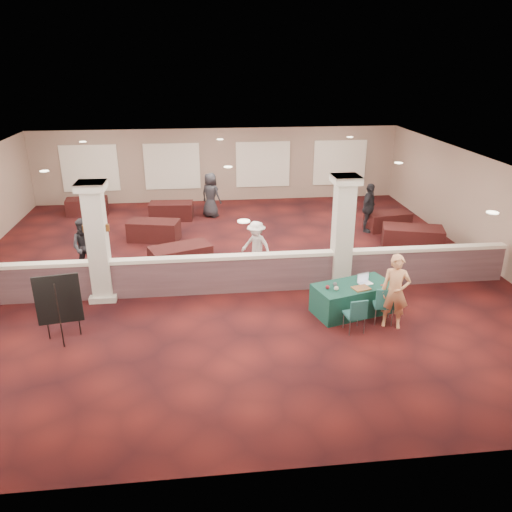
{
  "coord_description": "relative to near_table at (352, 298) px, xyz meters",
  "views": [
    {
      "loc": [
        -0.78,
        -13.98,
        6.1
      ],
      "look_at": [
        0.57,
        -2.0,
        1.24
      ],
      "focal_mm": 35.0,
      "sensor_mm": 36.0,
      "label": 1
    }
  ],
  "objects": [
    {
      "name": "screen_glow",
      "position": [
        0.28,
        0.14,
        0.49
      ],
      "size": [
        0.3,
        0.09,
        0.2
      ],
      "primitive_type": "cube",
      "rotation": [
        0.0,
        0.0,
        0.28
      ],
      "color": "silver",
      "rests_on": "near_table"
    },
    {
      "name": "partition_wall",
      "position": [
        -2.92,
        1.5,
        0.19
      ],
      "size": [
        15.6,
        0.28,
        1.1
      ],
      "color": "#4C343C",
      "rests_on": "ground"
    },
    {
      "name": "far_table_front_right",
      "position": [
        3.28,
        4.08,
        0.02
      ],
      "size": [
        2.16,
        1.51,
        0.79
      ],
      "primitive_type": "cube",
      "rotation": [
        0.0,
        0.0,
        -0.3
      ],
      "color": "black",
      "rests_on": "ground"
    },
    {
      "name": "easel_board",
      "position": [
        -6.96,
        -0.65,
        0.68
      ],
      "size": [
        0.97,
        0.54,
        1.66
      ],
      "rotation": [
        0.0,
        0.0,
        0.17
      ],
      "color": "black",
      "rests_on": "ground"
    },
    {
      "name": "far_table_back_center",
      "position": [
        -4.92,
        8.4,
        -0.04
      ],
      "size": [
        1.73,
        0.94,
        0.68
      ],
      "primitive_type": "cube",
      "rotation": [
        0.0,
        0.0,
        -0.06
      ],
      "color": "black",
      "rests_on": "ground"
    },
    {
      "name": "woman",
      "position": [
        0.75,
        -0.81,
        0.54
      ],
      "size": [
        0.78,
        0.65,
        1.84
      ],
      "primitive_type": "imported",
      "rotation": [
        0.0,
        0.0,
        -0.37
      ],
      "color": "#E88E65",
      "rests_on": "ground"
    },
    {
      "name": "yarn_red",
      "position": [
        -0.71,
        -0.15,
        0.43
      ],
      "size": [
        0.1,
        0.1,
        0.1
      ],
      "primitive_type": "sphere",
      "color": "maroon",
      "rests_on": "near_table"
    },
    {
      "name": "sconce_right",
      "position": [
        -6.14,
        1.5,
        1.62
      ],
      "size": [
        0.12,
        0.12,
        0.18
      ],
      "color": "brown",
      "rests_on": "column_left"
    },
    {
      "name": "far_table_front_left",
      "position": [
        -5.42,
        6.0,
        -0.02
      ],
      "size": [
        1.9,
        1.24,
        0.71
      ],
      "primitive_type": "cube",
      "rotation": [
        0.0,
        0.0,
        -0.22
      ],
      "color": "black",
      "rests_on": "ground"
    },
    {
      "name": "scissors",
      "position": [
        0.73,
        -0.09,
        0.38
      ],
      "size": [
        0.13,
        0.06,
        0.01
      ],
      "primitive_type": "cube",
      "rotation": [
        0.0,
        0.0,
        0.28
      ],
      "color": "#B11D12",
      "rests_on": "near_table"
    },
    {
      "name": "knitting",
      "position": [
        0.12,
        -0.23,
        0.39
      ],
      "size": [
        0.48,
        0.41,
        0.03
      ],
      "primitive_type": "cube",
      "rotation": [
        0.0,
        0.0,
        0.28
      ],
      "color": "#C66D1F",
      "rests_on": "near_table"
    },
    {
      "name": "attendee_d",
      "position": [
        -3.33,
        8.57,
        0.52
      ],
      "size": [
        0.99,
        0.93,
        1.8
      ],
      "primitive_type": "imported",
      "rotation": [
        0.0,
        0.0,
        2.47
      ],
      "color": "black",
      "rests_on": "ground"
    },
    {
      "name": "column_right",
      "position": [
        0.08,
        1.5,
        1.26
      ],
      "size": [
        0.72,
        0.72,
        3.2
      ],
      "color": "beige",
      "rests_on": "ground"
    },
    {
      "name": "conf_chair_side",
      "position": [
        -0.22,
        -1.01,
        0.15
      ],
      "size": [
        0.5,
        0.5,
        0.89
      ],
      "rotation": [
        0.0,
        0.0,
        0.13
      ],
      "color": "#1D544D",
      "rests_on": "ground"
    },
    {
      "name": "far_table_back_left",
      "position": [
        -8.41,
        9.5,
        -0.05
      ],
      "size": [
        1.7,
        0.96,
        0.66
      ],
      "primitive_type": "cube",
      "rotation": [
        0.0,
        0.0,
        0.09
      ],
      "color": "black",
      "rests_on": "ground"
    },
    {
      "name": "column_left",
      "position": [
        -6.42,
        1.5,
        1.26
      ],
      "size": [
        0.72,
        0.72,
        3.2
      ],
      "color": "beige",
      "rests_on": "ground"
    },
    {
      "name": "yarn_cream",
      "position": [
        -0.52,
        -0.26,
        0.43
      ],
      "size": [
        0.11,
        0.11,
        0.11
      ],
      "primitive_type": "sphere",
      "color": "beige",
      "rests_on": "near_table"
    },
    {
      "name": "near_table",
      "position": [
        0.0,
        0.0,
        0.0
      ],
      "size": [
        2.16,
        1.5,
        0.75
      ],
      "primitive_type": "cube",
      "rotation": [
        0.0,
        0.0,
        0.28
      ],
      "color": "#103C32",
      "rests_on": "ground"
    },
    {
      "name": "yarn_grey",
      "position": [
        -0.48,
        -0.01,
        0.43
      ],
      "size": [
        0.11,
        0.11,
        0.11
      ],
      "primitive_type": "sphere",
      "color": "#434347",
      "rests_on": "near_table"
    },
    {
      "name": "laptop_base",
      "position": [
        0.31,
        0.04,
        0.39
      ],
      "size": [
        0.39,
        0.32,
        0.02
      ],
      "primitive_type": "cube",
      "rotation": [
        0.0,
        0.0,
        0.28
      ],
      "color": "silver",
      "rests_on": "near_table"
    },
    {
      "name": "ceiling",
      "position": [
        -2.92,
        3.0,
        2.82
      ],
      "size": [
        16.0,
        16.0,
        0.02
      ],
      "primitive_type": "cube",
      "color": "silver",
      "rests_on": "wall_back"
    },
    {
      "name": "attendee_b",
      "position": [
        -2.12,
        3.0,
        0.39
      ],
      "size": [
        1.05,
        0.95,
        1.53
      ],
      "primitive_type": "imported",
      "rotation": [
        0.0,
        0.0,
        -0.65
      ],
      "color": "silver",
      "rests_on": "ground"
    },
    {
      "name": "wall_right",
      "position": [
        5.08,
        3.0,
        1.22
      ],
      "size": [
        0.04,
        16.0,
        3.2
      ],
      "primitive_type": "cube",
      "color": "gray",
      "rests_on": "ground"
    },
    {
      "name": "ground",
      "position": [
        -2.92,
        3.0,
        -0.38
      ],
      "size": [
        16.0,
        16.0,
        0.0
      ],
      "primitive_type": "plane",
      "color": "#471311",
      "rests_on": "ground"
    },
    {
      "name": "wall_front",
      "position": [
        -2.92,
        -5.0,
        1.22
      ],
      "size": [
        16.0,
        0.04,
        3.2
      ],
      "primitive_type": "cube",
      "color": "gray",
      "rests_on": "ground"
    },
    {
      "name": "attendee_a",
      "position": [
        -7.15,
        3.2,
        0.49
      ],
      "size": [
        0.83,
        0.46,
        1.73
      ],
      "primitive_type": "imported",
      "rotation": [
        0.0,
        0.0,
        -0.0
      ],
      "color": "black",
      "rests_on": "ground"
    },
    {
      "name": "laptop_screen",
      "position": [
        0.28,
        0.15,
        0.51
      ],
      "size": [
        0.33,
        0.11,
        0.23
      ],
      "primitive_type": "cube",
      "rotation": [
        0.0,
        0.0,
        0.28
      ],
      "color": "silver",
      "rests_on": "near_table"
    },
    {
      "name": "wall_back",
      "position": [
        -2.92,
        11.0,
        1.22
      ],
      "size": [
        16.0,
        0.04,
        3.2
      ],
      "primitive_type": "cube",
      "color": "gray",
      "rests_on": "ground"
    },
    {
      "name": "far_table_front_center",
      "position": [
        -4.41,
        3.3,
        -0.01
      ],
      "size": [
        2.03,
        1.51,
        0.74
      ],
      "primitive_type": "cube",
      "rotation": [
        0.0,
        0.0,
        0.37
      ],
      "color": "black",
      "rests_on": "ground"
    },
    {
      "name": "sconce_left",
      "position": [
        -6.7,
        1.5,
        1.62
      ],
      "size": [
        0.12,
        0.12,
        0.18
      ],
      "color": "brown",
      "rests_on": "column_left"
    },
    {
      "name": "far_table_back_right",
      "position": [
        3.21,
        6.2,
        -0.05
      ],
      "size": [
        1.73,
        1.05,
        0.66
      ],
      "primitive_type": "cube",
      "rotation": [
        0.0,
        0.0,
        0.15
      ],
      "color": "black",
      "rests_on": "ground"
    },
    {
      "name": "attendee_c",
      "position": [
        2.38,
        6.07,
        0.53
      ],
      "size": [
        1.07,
        1.15,
        1.82
      ],
      "primitive_type": "imported",
      "rotation": [
        0.0,
        0.0,
        0.89
      ],
      "color": "black",
      "rests_on": "ground"
    },
    {
      "name": "conf_chair_main",
      "position": [
        0.58,
        -0.66,
        0.19
      ],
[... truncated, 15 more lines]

